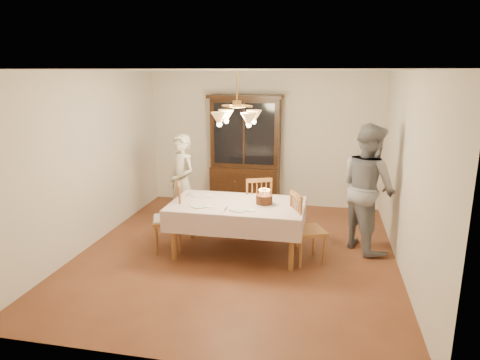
% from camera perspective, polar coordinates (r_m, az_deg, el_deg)
% --- Properties ---
extents(ground, '(5.00, 5.00, 0.00)m').
position_cam_1_polar(ground, '(6.37, -0.37, -9.64)').
color(ground, brown).
rests_on(ground, ground).
extents(room_shell, '(5.00, 5.00, 5.00)m').
position_cam_1_polar(room_shell, '(5.91, -0.39, 4.53)').
color(room_shell, white).
rests_on(room_shell, ground).
extents(dining_table, '(1.90, 1.10, 0.76)m').
position_cam_1_polar(dining_table, '(6.12, -0.38, -3.78)').
color(dining_table, brown).
rests_on(dining_table, ground).
extents(china_hutch, '(1.38, 0.54, 2.16)m').
position_cam_1_polar(china_hutch, '(8.24, 0.74, 3.50)').
color(china_hutch, black).
rests_on(china_hutch, ground).
extents(chair_far_side, '(0.57, 0.56, 1.00)m').
position_cam_1_polar(chair_far_side, '(6.84, 2.18, -3.96)').
color(chair_far_side, brown).
rests_on(chair_far_side, ground).
extents(chair_left_end, '(0.55, 0.56, 1.00)m').
position_cam_1_polar(chair_left_end, '(6.41, -9.60, -5.31)').
color(chair_left_end, brown).
rests_on(chair_left_end, ground).
extents(chair_right_end, '(0.57, 0.58, 1.00)m').
position_cam_1_polar(chair_right_end, '(6.00, 8.93, -6.77)').
color(chair_right_end, brown).
rests_on(chair_right_end, ground).
extents(elderly_woman, '(0.69, 0.66, 1.60)m').
position_cam_1_polar(elderly_woman, '(7.15, -7.72, -0.29)').
color(elderly_woman, beige).
rests_on(elderly_woman, ground).
extents(adult_in_grey, '(1.09, 1.15, 1.88)m').
position_cam_1_polar(adult_in_grey, '(6.50, 16.67, -0.98)').
color(adult_in_grey, slate).
rests_on(adult_in_grey, ground).
extents(birthday_cake, '(0.30, 0.30, 0.22)m').
position_cam_1_polar(birthday_cake, '(6.03, 3.24, -2.68)').
color(birthday_cake, white).
rests_on(birthday_cake, dining_table).
extents(place_setting_near_left, '(0.38, 0.23, 0.02)m').
position_cam_1_polar(place_setting_near_left, '(5.98, -5.32, -3.47)').
color(place_setting_near_left, white).
rests_on(place_setting_near_left, dining_table).
extents(place_setting_near_right, '(0.42, 0.27, 0.02)m').
position_cam_1_polar(place_setting_near_right, '(5.82, -0.02, -3.91)').
color(place_setting_near_right, white).
rests_on(place_setting_near_right, dining_table).
extents(place_setting_far_left, '(0.39, 0.24, 0.02)m').
position_cam_1_polar(place_setting_far_left, '(6.50, -5.43, -2.02)').
color(place_setting_far_left, white).
rests_on(place_setting_far_left, dining_table).
extents(chandelier, '(0.62, 0.62, 0.73)m').
position_cam_1_polar(chandelier, '(5.85, -0.40, 8.35)').
color(chandelier, '#BF8C3F').
rests_on(chandelier, ground).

